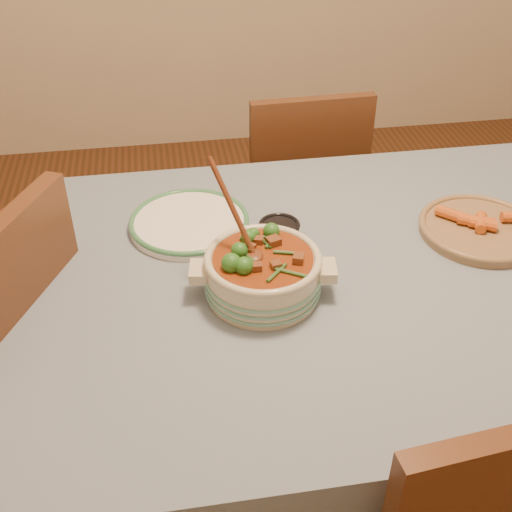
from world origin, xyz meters
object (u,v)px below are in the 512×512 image
at_px(stew_casserole, 263,271).
at_px(condiment_bowl, 279,231).
at_px(fried_plate, 480,227).
at_px(chair_far, 301,186).
at_px(dining_table, 380,297).
at_px(white_plate, 189,222).

relative_size(stew_casserole, condiment_bowl, 2.73).
bearing_deg(fried_plate, chair_far, 110.21).
distance_m(dining_table, condiment_bowl, 0.29).
xyz_separation_m(fried_plate, chair_far, (-0.27, 0.74, -0.29)).
bearing_deg(stew_casserole, white_plate, 115.61).
relative_size(stew_casserole, white_plate, 0.82).
bearing_deg(white_plate, condiment_bowl, -25.11).
xyz_separation_m(white_plate, condiment_bowl, (0.21, -0.10, 0.02)).
distance_m(stew_casserole, chair_far, 0.99).
xyz_separation_m(condiment_bowl, chair_far, (0.22, 0.70, -0.30)).
height_order(dining_table, chair_far, chair_far).
height_order(stew_casserole, condiment_bowl, stew_casserole).
distance_m(white_plate, condiment_bowl, 0.23).
height_order(condiment_bowl, chair_far, chair_far).
xyz_separation_m(stew_casserole, chair_far, (0.29, 0.88, -0.33)).
height_order(stew_casserole, fried_plate, stew_casserole).
distance_m(condiment_bowl, chair_far, 0.79).
relative_size(stew_casserole, fried_plate, 0.90).
height_order(condiment_bowl, fried_plate, condiment_bowl).
xyz_separation_m(dining_table, condiment_bowl, (-0.22, 0.14, 0.12)).
relative_size(white_plate, condiment_bowl, 3.34).
height_order(stew_casserole, chair_far, stew_casserole).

